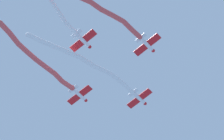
{
  "coord_description": "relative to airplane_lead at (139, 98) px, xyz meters",
  "views": [
    {
      "loc": [
        -31.41,
        -30.3,
        7.25
      ],
      "look_at": [
        -4.38,
        0.37,
        77.85
      ],
      "focal_mm": 67.7,
      "sensor_mm": 36.0,
      "label": 1
    }
  ],
  "objects": [
    {
      "name": "smoke_trail_right_wing",
      "position": [
        -19.67,
        -9.13,
        -0.65
      ],
      "size": [
        21.79,
        4.59,
        2.53
      ],
      "color": "#DB4C4C"
    },
    {
      "name": "smoke_trail_lead",
      "position": [
        -13.79,
        0.2,
        -1.36
      ],
      "size": [
        24.26,
        3.81,
        3.24
      ],
      "color": "white"
    },
    {
      "name": "airplane_lead",
      "position": [
        0.0,
        0.0,
        0.0
      ],
      "size": [
        4.42,
        5.9,
        1.47
      ],
      "rotation": [
        0.0,
        0.0,
        0.09
      ],
      "color": "white"
    },
    {
      "name": "smoke_trail_left_wing",
      "position": [
        -21.18,
        5.43,
        -1.65
      ],
      "size": [
        19.69,
        4.41,
        3.19
      ],
      "color": "#DB4C4C"
    },
    {
      "name": "airplane_right_wing",
      "position": [
        -7.07,
        -9.69,
        0.3
      ],
      "size": [
        4.44,
        5.91,
        1.47
      ],
      "rotation": [
        0.0,
        0.0,
        0.11
      ],
      "color": "white"
    },
    {
      "name": "airplane_left_wing",
      "position": [
        -9.69,
        7.08,
        -0.4
      ],
      "size": [
        4.45,
        5.92,
        1.47
      ],
      "rotation": [
        0.0,
        0.0,
        0.12
      ],
      "color": "white"
    },
    {
      "name": "airplane_slot",
      "position": [
        -16.77,
        -2.61,
        -0.2
      ],
      "size": [
        4.46,
        5.93,
        1.47
      ],
      "rotation": [
        0.0,
        0.0,
        0.13
      ],
      "color": "white"
    }
  ]
}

